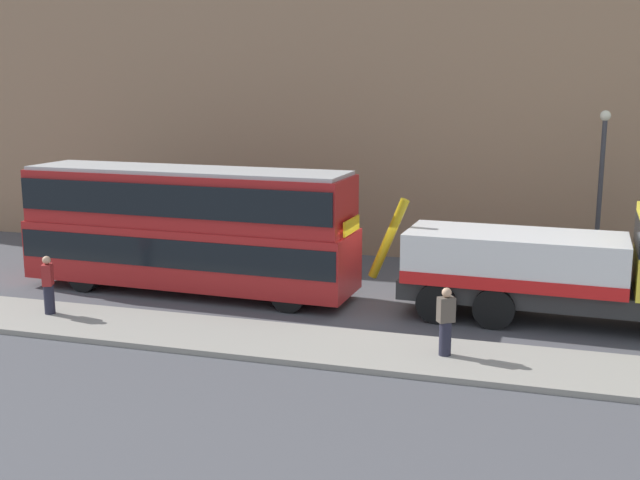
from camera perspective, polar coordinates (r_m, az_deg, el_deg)
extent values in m
plane|color=#4C4C51|center=(23.87, 4.29, -4.90)|extent=(120.00, 120.00, 0.00)
cube|color=gray|center=(19.96, 1.62, -7.97)|extent=(60.00, 2.80, 0.15)
cube|color=#9E7A5B|center=(30.30, 7.73, 13.81)|extent=(60.00, 1.20, 16.00)
cube|color=#2D2D2D|center=(22.99, 17.24, -3.82)|extent=(9.08, 2.55, 0.55)
cube|color=silver|center=(22.83, 14.12, -1.24)|extent=(6.19, 2.83, 1.40)
cube|color=red|center=(22.95, 14.06, -2.50)|extent=(6.20, 2.88, 0.36)
cylinder|color=#B79914|center=(23.35, 5.07, 0.10)|extent=(1.24, 0.33, 2.52)
cylinder|color=black|center=(24.23, 13.27, -3.51)|extent=(1.17, 0.38, 1.16)
cylinder|color=black|center=(22.10, 12.67, -4.93)|extent=(1.17, 0.38, 1.16)
cylinder|color=black|center=(24.43, 9.54, -3.24)|extent=(1.17, 0.38, 1.16)
cylinder|color=black|center=(22.32, 8.58, -4.62)|extent=(1.17, 0.38, 1.16)
cube|color=#AD1E1E|center=(25.49, -9.66, -0.99)|extent=(11.09, 2.91, 1.90)
cube|color=#AD1E1E|center=(25.16, -9.80, 3.02)|extent=(10.86, 2.81, 1.70)
cube|color=black|center=(25.43, -9.68, -0.44)|extent=(10.98, 2.96, 0.90)
cube|color=black|center=(25.15, -9.81, 3.24)|extent=(10.76, 2.95, 1.00)
cube|color=#B2B2B2|center=(25.05, -9.87, 5.08)|extent=(10.64, 2.70, 0.12)
cube|color=yellow|center=(23.13, 2.33, 1.06)|extent=(0.12, 1.50, 0.44)
cylinder|color=black|center=(25.06, -0.55, -2.84)|extent=(1.05, 0.34, 1.04)
cylinder|color=black|center=(23.10, -2.35, -4.09)|extent=(1.05, 0.34, 1.04)
cylinder|color=black|center=(28.23, -14.46, -1.57)|extent=(1.05, 0.34, 1.04)
cylinder|color=black|center=(26.51, -17.01, -2.55)|extent=(1.05, 0.34, 1.04)
cylinder|color=#232333|center=(23.80, -19.29, -4.14)|extent=(0.39, 0.39, 0.85)
cube|color=maroon|center=(23.62, -19.41, -2.42)|extent=(0.40, 0.47, 0.62)
sphere|color=tan|center=(23.52, -19.48, -1.41)|extent=(0.24, 0.24, 0.24)
cylinder|color=#232333|center=(19.38, 9.19, -7.16)|extent=(0.42, 0.42, 0.85)
cube|color=brown|center=(19.16, 9.26, -5.08)|extent=(0.48, 0.44, 0.62)
sphere|color=tan|center=(19.04, 9.30, -3.84)|extent=(0.24, 0.24, 0.24)
cylinder|color=#38383D|center=(27.99, 19.85, 2.65)|extent=(0.16, 0.16, 5.50)
sphere|color=#EAE5C6|center=(27.73, 20.26, 8.58)|extent=(0.36, 0.36, 0.36)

